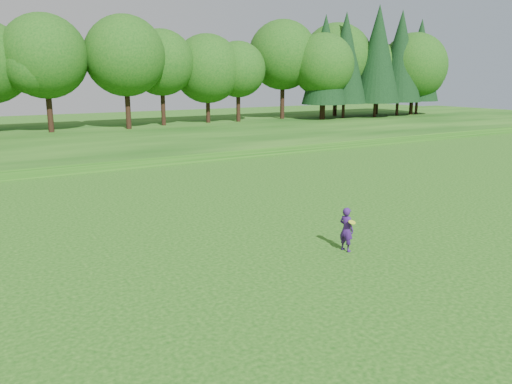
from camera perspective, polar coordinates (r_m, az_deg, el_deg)
ground at (r=15.01m, az=7.30°, el=-8.78°), size 140.00×140.00×0.00m
berm at (r=45.98m, az=-20.16°, el=5.68°), size 130.00×30.00×0.60m
walking_path at (r=32.53m, az=-15.17°, el=2.79°), size 130.00×1.60×0.04m
treeline at (r=49.68m, az=-21.85°, el=15.08°), size 104.00×7.00×15.00m
woman at (r=16.46m, az=10.29°, el=-4.21°), size 0.43×0.70×1.46m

